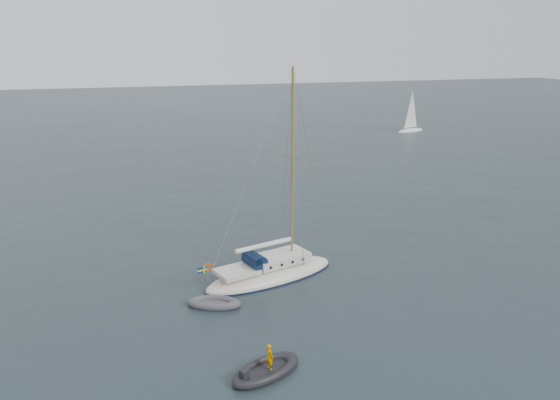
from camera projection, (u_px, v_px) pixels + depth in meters
name	position (u px, v px, depth m)	size (l,w,h in m)	color
ground	(296.00, 282.00, 32.05)	(300.00, 300.00, 0.00)	black
sailboat	(271.00, 263.00, 32.39)	(9.04, 2.71, 12.87)	beige
dinghy	(214.00, 303.00, 29.13)	(2.91, 1.31, 0.42)	#515156
rib	(266.00, 369.00, 23.19)	(3.48, 1.58, 1.36)	black
distant_yacht_b	(411.00, 112.00, 84.82)	(5.32, 2.84, 7.05)	silver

